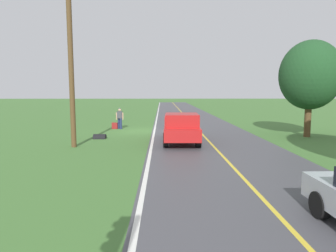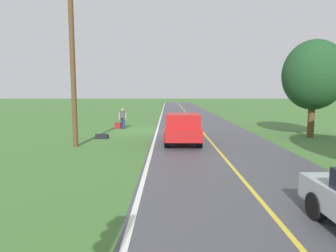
{
  "view_description": "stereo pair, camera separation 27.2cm",
  "coord_description": "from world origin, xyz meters",
  "px_view_note": "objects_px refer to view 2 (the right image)",
  "views": [
    {
      "loc": [
        -1.8,
        23.03,
        3.1
      ],
      "look_at": [
        -2.07,
        9.78,
        1.53
      ],
      "focal_mm": 31.65,
      "sensor_mm": 36.0,
      "label": 1
    },
    {
      "loc": [
        -2.07,
        23.03,
        3.1
      ],
      "look_at": [
        -2.07,
        9.78,
        1.53
      ],
      "focal_mm": 31.65,
      "sensor_mm": 36.0,
      "label": 2
    }
  ],
  "objects_px": {
    "hitchhiker_walking": "(123,117)",
    "utility_pole_roadside": "(73,75)",
    "suitcase_carried": "(118,126)",
    "pickup_truck_passing": "(183,127)",
    "tree_far_side_near": "(314,75)"
  },
  "relations": [
    {
      "from": "suitcase_carried",
      "to": "hitchhiker_walking",
      "type": "bearing_deg",
      "value": 100.86
    },
    {
      "from": "suitcase_carried",
      "to": "utility_pole_roadside",
      "type": "relative_size",
      "value": 0.07
    },
    {
      "from": "suitcase_carried",
      "to": "pickup_truck_passing",
      "type": "bearing_deg",
      "value": 40.84
    },
    {
      "from": "tree_far_side_near",
      "to": "utility_pole_roadside",
      "type": "distance_m",
      "value": 15.21
    },
    {
      "from": "pickup_truck_passing",
      "to": "tree_far_side_near",
      "type": "xyz_separation_m",
      "value": [
        -8.76,
        -2.21,
        3.18
      ]
    },
    {
      "from": "pickup_truck_passing",
      "to": "utility_pole_roadside",
      "type": "relative_size",
      "value": 0.68
    },
    {
      "from": "hitchhiker_walking",
      "to": "tree_far_side_near",
      "type": "xyz_separation_m",
      "value": [
        -13.38,
        4.56,
        3.17
      ]
    },
    {
      "from": "hitchhiker_walking",
      "to": "utility_pole_roadside",
      "type": "xyz_separation_m",
      "value": [
        1.44,
        7.99,
        3.01
      ]
    },
    {
      "from": "suitcase_carried",
      "to": "utility_pole_roadside",
      "type": "bearing_deg",
      "value": -3.39
    },
    {
      "from": "suitcase_carried",
      "to": "pickup_truck_passing",
      "type": "xyz_separation_m",
      "value": [
        -5.05,
        6.72,
        0.71
      ]
    },
    {
      "from": "hitchhiker_walking",
      "to": "suitcase_carried",
      "type": "height_order",
      "value": "hitchhiker_walking"
    },
    {
      "from": "utility_pole_roadside",
      "to": "hitchhiker_walking",
      "type": "bearing_deg",
      "value": -100.24
    },
    {
      "from": "hitchhiker_walking",
      "to": "suitcase_carried",
      "type": "relative_size",
      "value": 3.36
    },
    {
      "from": "hitchhiker_walking",
      "to": "suitcase_carried",
      "type": "xyz_separation_m",
      "value": [
        0.42,
        0.05,
        -0.72
      ]
    },
    {
      "from": "hitchhiker_walking",
      "to": "utility_pole_roadside",
      "type": "height_order",
      "value": "utility_pole_roadside"
    }
  ]
}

